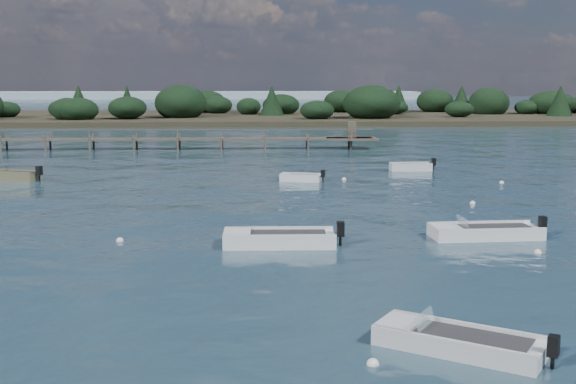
{
  "coord_description": "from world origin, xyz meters",
  "views": [
    {
      "loc": [
        -5.45,
        -23.63,
        6.94
      ],
      "look_at": [
        -3.82,
        14.0,
        1.0
      ],
      "focal_mm": 45.0,
      "sensor_mm": 36.0,
      "label": 1
    }
  ],
  "objects_px": {
    "dinghy_mid_grey": "(279,242)",
    "dinghy_near_olive": "(458,345)",
    "tender_far_grey": "(14,177)",
    "tender_far_grey_b": "(411,168)",
    "jetty": "(91,140)",
    "tender_far_white": "(301,179)",
    "dinghy_mid_white_a": "(485,234)"
  },
  "relations": [
    {
      "from": "tender_far_white",
      "to": "jetty",
      "type": "height_order",
      "value": "jetty"
    },
    {
      "from": "tender_far_white",
      "to": "dinghy_mid_white_a",
      "type": "bearing_deg",
      "value": -68.58
    },
    {
      "from": "dinghy_mid_grey",
      "to": "tender_far_white",
      "type": "distance_m",
      "value": 19.24
    },
    {
      "from": "tender_far_grey_b",
      "to": "tender_far_grey",
      "type": "bearing_deg",
      "value": -172.18
    },
    {
      "from": "dinghy_mid_white_a",
      "to": "tender_far_grey_b",
      "type": "xyz_separation_m",
      "value": [
        1.69,
        23.44,
        0.01
      ]
    },
    {
      "from": "tender_far_white",
      "to": "dinghy_mid_white_a",
      "type": "relative_size",
      "value": 0.6
    },
    {
      "from": "dinghy_mid_grey",
      "to": "jetty",
      "type": "height_order",
      "value": "jetty"
    },
    {
      "from": "tender_far_white",
      "to": "tender_far_grey_b",
      "type": "distance_m",
      "value": 10.31
    },
    {
      "from": "dinghy_mid_grey",
      "to": "dinghy_near_olive",
      "type": "relative_size",
      "value": 1.15
    },
    {
      "from": "dinghy_mid_grey",
      "to": "tender_far_grey",
      "type": "relative_size",
      "value": 1.23
    },
    {
      "from": "tender_far_grey",
      "to": "dinghy_near_olive",
      "type": "relative_size",
      "value": 0.94
    },
    {
      "from": "tender_far_white",
      "to": "dinghy_near_olive",
      "type": "height_order",
      "value": "dinghy_near_olive"
    },
    {
      "from": "dinghy_mid_grey",
      "to": "tender_far_grey_b",
      "type": "xyz_separation_m",
      "value": [
        10.81,
        24.6,
        -0.0
      ]
    },
    {
      "from": "dinghy_mid_white_a",
      "to": "dinghy_near_olive",
      "type": "xyz_separation_m",
      "value": [
        -4.87,
        -13.15,
        -0.01
      ]
    },
    {
      "from": "tender_far_grey",
      "to": "jetty",
      "type": "height_order",
      "value": "jetty"
    },
    {
      "from": "tender_far_grey",
      "to": "dinghy_near_olive",
      "type": "xyz_separation_m",
      "value": [
        21.99,
        -32.68,
        -0.04
      ]
    },
    {
      "from": "tender_far_grey",
      "to": "tender_far_grey_b",
      "type": "bearing_deg",
      "value": 7.82
    },
    {
      "from": "jetty",
      "to": "tender_far_grey_b",
      "type": "bearing_deg",
      "value": -31.99
    },
    {
      "from": "tender_far_white",
      "to": "tender_far_grey",
      "type": "relative_size",
      "value": 0.76
    },
    {
      "from": "tender_far_white",
      "to": "jetty",
      "type": "bearing_deg",
      "value": 130.0
    },
    {
      "from": "dinghy_mid_white_a",
      "to": "jetty",
      "type": "height_order",
      "value": "jetty"
    },
    {
      "from": "tender_far_white",
      "to": "dinghy_mid_grey",
      "type": "bearing_deg",
      "value": -96.15
    },
    {
      "from": "dinghy_mid_white_a",
      "to": "jetty",
      "type": "xyz_separation_m",
      "value": [
        -26.31,
        40.93,
        0.83
      ]
    },
    {
      "from": "tender_far_grey",
      "to": "dinghy_mid_white_a",
      "type": "height_order",
      "value": "tender_far_grey"
    },
    {
      "from": "dinghy_near_olive",
      "to": "jetty",
      "type": "xyz_separation_m",
      "value": [
        -21.44,
        54.09,
        0.84
      ]
    },
    {
      "from": "jetty",
      "to": "dinghy_near_olive",
      "type": "bearing_deg",
      "value": -68.37
    },
    {
      "from": "dinghy_near_olive",
      "to": "jetty",
      "type": "distance_m",
      "value": 58.19
    },
    {
      "from": "tender_far_grey_b",
      "to": "dinghy_near_olive",
      "type": "bearing_deg",
      "value": -100.16
    },
    {
      "from": "tender_far_grey",
      "to": "dinghy_near_olive",
      "type": "distance_m",
      "value": 39.39
    },
    {
      "from": "tender_far_white",
      "to": "jetty",
      "type": "relative_size",
      "value": 0.05
    },
    {
      "from": "dinghy_near_olive",
      "to": "tender_far_white",
      "type": "bearing_deg",
      "value": 94.02
    },
    {
      "from": "dinghy_mid_grey",
      "to": "dinghy_near_olive",
      "type": "xyz_separation_m",
      "value": [
        4.25,
        -12.0,
        -0.03
      ]
    }
  ]
}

